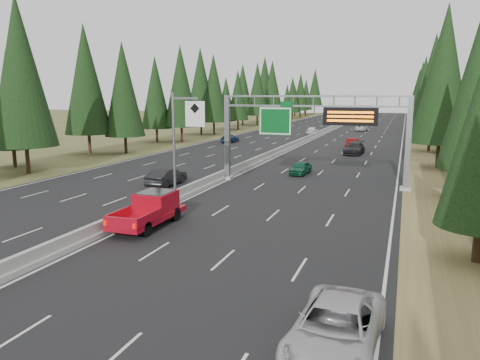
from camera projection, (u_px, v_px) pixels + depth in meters
name	position (u px, v px, depth m)	size (l,w,h in m)	color
road	(313.00, 138.00, 85.95)	(32.00, 260.00, 0.08)	black
shoulder_right	(417.00, 141.00, 80.10)	(3.60, 260.00, 0.06)	olive
shoulder_left	(223.00, 135.00, 91.80)	(3.60, 260.00, 0.06)	#4E5326
median_barrier	(313.00, 136.00, 85.88)	(0.70, 260.00, 0.85)	gray
sign_gantry	(320.00, 126.00, 40.25)	(16.75, 0.98, 7.80)	slate
hov_sign_pole	(181.00, 140.00, 33.89)	(2.80, 0.50, 8.00)	slate
tree_row_right	(453.00, 83.00, 67.24)	(11.63, 243.24, 18.82)	black
tree_row_left	(166.00, 86.00, 77.57)	(11.74, 241.91, 18.94)	black
silver_minivan	(336.00, 329.00, 14.36)	(2.57, 5.58, 1.55)	silver
red_pickup	(152.00, 207.00, 28.51)	(2.16, 6.04, 1.97)	black
car_ahead_green	(301.00, 168.00, 46.69)	(1.52, 3.78, 1.29)	#135335
car_ahead_dkred	(352.00, 144.00, 68.47)	(1.63, 4.68, 1.54)	#5C0D0D
car_ahead_dkgrey	(354.00, 148.00, 62.33)	(2.23, 5.47, 1.59)	black
car_ahead_white	(361.00, 128.00, 102.31)	(2.26, 4.90, 1.36)	silver
car_ahead_far	(362.00, 118.00, 143.78)	(1.77, 4.41, 1.50)	black
car_onc_near	(167.00, 177.00, 40.83)	(1.65, 4.73, 1.56)	black
car_onc_blue	(230.00, 138.00, 77.69)	(1.85, 4.54, 1.32)	navy
car_onc_white	(313.00, 131.00, 92.80)	(1.91, 4.76, 1.62)	silver
car_onc_far	(284.00, 125.00, 111.61)	(2.59, 5.62, 1.56)	black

